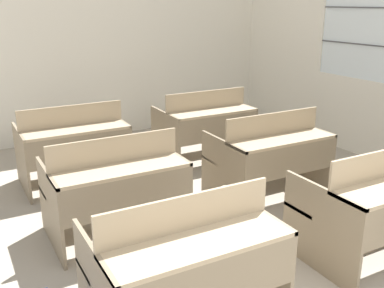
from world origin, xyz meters
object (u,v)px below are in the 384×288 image
Objects in this scene: bench_third_left at (73,144)px; bench_third_right at (205,125)px; bench_front_right at (377,203)px; bench_front_left at (186,261)px; bench_second_right at (270,155)px; bench_second_left at (116,186)px.

bench_third_left is 1.00× the size of bench_third_right.
bench_third_left is 1.72m from bench_third_right.
bench_front_right is 1.00× the size of bench_third_right.
bench_front_left is 1.00× the size of bench_front_right.
bench_front_right is 1.00× the size of bench_second_right.
bench_front_right is 2.17m from bench_second_left.
bench_second_right is at bearing -37.92° from bench_third_left.
bench_front_left is 1.00× the size of bench_third_left.
bench_second_left is at bearing -141.28° from bench_third_right.
bench_second_right and bench_third_right have the same top height.
bench_front_left and bench_third_left have the same top height.
bench_front_right is 1.00× the size of bench_third_left.
bench_second_left is (0.02, 1.34, 0.00)m from bench_front_left.
bench_front_right is 3.20m from bench_third_left.
bench_second_left is at bearing 142.29° from bench_front_right.
bench_front_left is 3.21m from bench_third_right.
bench_third_right is (1.72, 0.00, 0.00)m from bench_third_left.
bench_front_left is at bearing -90.89° from bench_second_left.
bench_front_right is at bearing -37.71° from bench_second_left.
bench_front_right and bench_third_left have the same top height.
bench_front_left is at bearing -90.09° from bench_third_left.
bench_second_left and bench_second_right have the same top height.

